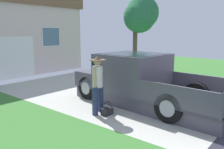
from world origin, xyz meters
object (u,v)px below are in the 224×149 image
Objects in this scene: front_yard_tree at (141,15)px; person_with_hat at (98,82)px; pickup_truck at (137,81)px; handbag at (107,111)px.

person_with_hat is at bearing -155.73° from front_yard_tree.
front_yard_tree reaches higher than person_with_hat.
pickup_truck is at bearing -147.85° from front_yard_tree.
handbag is 0.09× the size of front_yard_tree.
front_yard_tree is at bearing 10.60° from person_with_hat.
pickup_truck is at bearing 0.16° from handbag.
front_yard_tree is (7.40, 3.34, 2.41)m from person_with_hat.
person_with_hat is 8.46m from front_yard_tree.
pickup_truck is 1.66m from person_with_hat.
handbag is (-1.56, -0.00, -0.62)m from pickup_truck.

